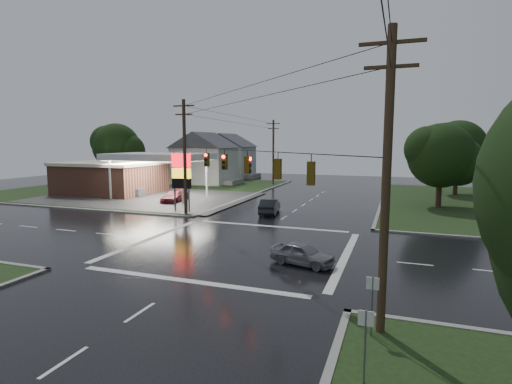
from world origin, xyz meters
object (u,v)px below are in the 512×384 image
(house_near, at_px, (205,157))
(house_far, at_px, (228,155))
(tree_ne_far, at_px, (459,148))
(car_north, at_px, (270,206))
(gas_station, at_px, (118,175))
(pylon_sign, at_px, (181,172))
(car_pump, at_px, (175,196))
(tree_nw_behind, at_px, (117,147))
(utility_pole_n, at_px, (273,151))
(utility_pole_nw, at_px, (185,155))
(car_crossing, at_px, (302,254))
(utility_pole_se, at_px, (386,180))
(tree_ne_near, at_px, (442,156))

(house_near, bearing_deg, house_far, 94.76)
(tree_ne_far, height_order, car_north, tree_ne_far)
(gas_station, xyz_separation_m, car_north, (23.77, -7.16, -1.81))
(pylon_sign, bearing_deg, car_north, 13.38)
(pylon_sign, relative_size, car_pump, 1.28)
(tree_nw_behind, bearing_deg, utility_pole_n, 18.21)
(gas_station, distance_m, house_near, 17.07)
(utility_pole_nw, height_order, house_far, utility_pole_nw)
(car_north, relative_size, car_pump, 0.96)
(house_far, bearing_deg, gas_station, -97.50)
(gas_station, height_order, car_crossing, gas_station)
(gas_station, xyz_separation_m, utility_pole_se, (35.18, -29.20, 3.17))
(utility_pole_nw, bearing_deg, car_north, 21.84)
(car_pump, bearing_deg, utility_pole_nw, -56.39)
(gas_station, height_order, house_far, house_far)
(utility_pole_nw, bearing_deg, house_far, 107.92)
(utility_pole_nw, distance_m, house_near, 28.90)
(utility_pole_se, xyz_separation_m, tree_nw_behind, (-43.34, 39.49, 0.46))
(house_near, bearing_deg, utility_pole_n, 9.91)
(utility_pole_nw, relative_size, car_north, 2.45)
(utility_pole_n, relative_size, car_north, 2.34)
(utility_pole_n, height_order, house_near, utility_pole_n)
(utility_pole_nw, xyz_separation_m, utility_pole_se, (19.00, -19.00, 0.00))
(gas_station, distance_m, house_far, 28.61)
(car_north, distance_m, car_pump, 13.22)
(car_north, bearing_deg, pylon_sign, 4.11)
(house_near, distance_m, car_pump, 21.33)
(house_near, xyz_separation_m, car_north, (19.04, -23.46, -3.67))
(tree_nw_behind, distance_m, car_crossing, 50.75)
(pylon_sign, bearing_deg, house_far, 106.98)
(utility_pole_nw, height_order, house_near, utility_pole_nw)
(utility_pole_nw, bearing_deg, tree_ne_far, 42.59)
(car_pump, bearing_deg, utility_pole_n, 71.70)
(gas_station, xyz_separation_m, utility_pole_n, (16.18, 18.30, 2.92))
(pylon_sign, distance_m, utility_pole_se, 28.34)
(gas_station, distance_m, tree_ne_far, 45.29)
(house_near, xyz_separation_m, house_far, (-1.00, 12.00, 0.00))
(tree_ne_near, relative_size, car_pump, 1.92)
(tree_nw_behind, relative_size, car_north, 2.23)
(house_near, xyz_separation_m, car_crossing, (25.82, -38.35, -3.76))
(house_far, distance_m, tree_ne_far, 41.57)
(utility_pole_nw, relative_size, utility_pole_se, 1.00)
(tree_nw_behind, xyz_separation_m, car_north, (31.94, -17.45, -5.44))
(tree_nw_behind, height_order, tree_ne_far, tree_nw_behind)
(pylon_sign, height_order, tree_nw_behind, tree_nw_behind)
(house_far, bearing_deg, house_near, -85.24)
(pylon_sign, relative_size, utility_pole_se, 0.55)
(gas_station, xyz_separation_m, tree_ne_near, (39.82, 2.29, 3.01))
(utility_pole_n, relative_size, house_far, 0.95)
(utility_pole_se, relative_size, house_far, 1.00)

